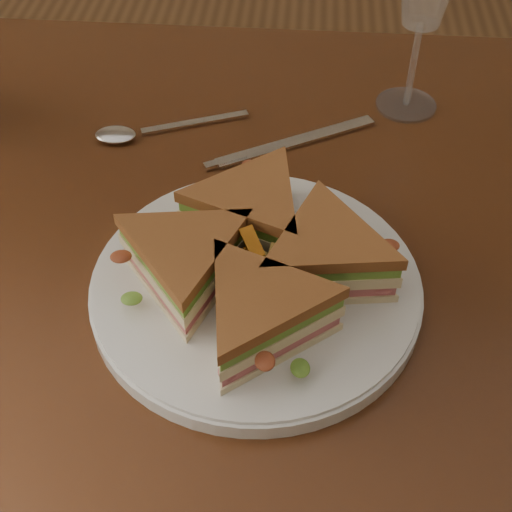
% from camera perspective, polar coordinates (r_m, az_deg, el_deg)
% --- Properties ---
extents(table, '(1.20, 0.80, 0.75)m').
position_cam_1_polar(table, '(0.81, -2.38, -2.25)').
color(table, '#32180B').
rests_on(table, ground).
extents(plate, '(0.30, 0.30, 0.02)m').
position_cam_1_polar(plate, '(0.66, 0.00, -2.53)').
color(plate, silver).
rests_on(plate, table).
extents(sandwich_wedges, '(0.28, 0.28, 0.06)m').
position_cam_1_polar(sandwich_wedges, '(0.63, 0.00, -0.31)').
color(sandwich_wedges, beige).
rests_on(sandwich_wedges, plate).
extents(crisps_mound, '(0.09, 0.09, 0.05)m').
position_cam_1_polar(crisps_mound, '(0.64, 0.00, -0.56)').
color(crisps_mound, orange).
rests_on(crisps_mound, plate).
extents(spoon, '(0.17, 0.08, 0.01)m').
position_cam_1_polar(spoon, '(0.86, -9.64, 9.73)').
color(spoon, silver).
rests_on(spoon, table).
extents(knife, '(0.19, 0.12, 0.00)m').
position_cam_1_polar(knife, '(0.83, 2.37, 8.86)').
color(knife, silver).
rests_on(knife, table).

